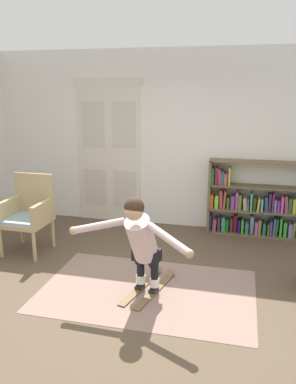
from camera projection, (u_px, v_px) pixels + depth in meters
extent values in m
plane|color=brown|center=(123.00, 297.00, 4.40)|extent=(7.20, 7.20, 0.00)
cube|color=silver|center=(168.00, 140.00, 6.47)|extent=(6.00, 0.10, 2.90)
cube|color=beige|center=(94.00, 154.00, 6.79)|extent=(0.55, 0.04, 2.35)
cube|color=beige|center=(93.00, 124.00, 6.63)|extent=(0.41, 0.01, 0.76)
cube|color=beige|center=(95.00, 187.00, 6.92)|extent=(0.41, 0.01, 0.64)
cube|color=beige|center=(125.00, 155.00, 6.66)|extent=(0.55, 0.04, 2.35)
cube|color=beige|center=(124.00, 125.00, 6.51)|extent=(0.41, 0.01, 0.76)
cube|color=beige|center=(125.00, 189.00, 6.79)|extent=(0.41, 0.01, 0.64)
cube|color=beige|center=(107.00, 81.00, 6.41)|extent=(1.22, 0.04, 0.10)
cube|color=#8C6E62|center=(148.00, 290.00, 4.56)|extent=(2.45, 1.59, 0.01)
cube|color=brown|center=(210.00, 196.00, 6.33)|extent=(0.04, 0.30, 1.19)
cube|color=brown|center=(261.00, 234.00, 6.28)|extent=(1.70, 0.30, 0.02)
cube|color=brown|center=(263.00, 211.00, 6.18)|extent=(1.70, 0.30, 0.02)
cube|color=brown|center=(265.00, 187.00, 6.08)|extent=(1.70, 0.30, 0.02)
cube|color=brown|center=(267.00, 162.00, 5.98)|extent=(1.70, 0.30, 0.02)
cube|color=#513DAD|center=(211.00, 222.00, 6.44)|extent=(0.03, 0.16, 0.25)
cube|color=#81425A|center=(215.00, 224.00, 6.42)|extent=(0.06, 0.22, 0.20)
cube|color=brown|center=(219.00, 223.00, 6.42)|extent=(0.04, 0.19, 0.23)
cube|color=teal|center=(223.00, 224.00, 6.40)|extent=(0.06, 0.16, 0.23)
cube|color=#126310|center=(227.00, 225.00, 6.38)|extent=(0.05, 0.17, 0.21)
cube|color=#512432|center=(231.00, 224.00, 6.36)|extent=(0.04, 0.17, 0.24)
cube|color=maroon|center=(235.00, 223.00, 6.35)|extent=(0.05, 0.15, 0.28)
cube|color=navy|center=(239.00, 226.00, 6.33)|extent=(0.03, 0.22, 0.21)
cube|color=green|center=(242.00, 226.00, 6.32)|extent=(0.04, 0.19, 0.22)
cube|color=#33685A|center=(247.00, 227.00, 6.30)|extent=(0.05, 0.22, 0.19)
cube|color=#6988AC|center=(252.00, 224.00, 6.29)|extent=(0.05, 0.16, 0.29)
cube|color=#A75083|center=(256.00, 227.00, 6.27)|extent=(0.04, 0.21, 0.21)
cube|color=olive|center=(259.00, 227.00, 6.25)|extent=(0.05, 0.17, 0.24)
cube|color=#23615A|center=(264.00, 228.00, 6.25)|extent=(0.04, 0.21, 0.20)
cube|color=#3C551A|center=(268.00, 229.00, 6.23)|extent=(0.03, 0.22, 0.19)
cube|color=#4F398C|center=(271.00, 227.00, 6.22)|extent=(0.03, 0.23, 0.25)
cube|color=#55568D|center=(274.00, 226.00, 6.19)|extent=(0.04, 0.18, 0.29)
cube|color=#1C7543|center=(276.00, 226.00, 6.21)|extent=(0.05, 0.19, 0.28)
cube|color=#4FA439|center=(280.00, 226.00, 6.19)|extent=(0.03, 0.19, 0.30)
cube|color=green|center=(285.00, 229.00, 6.15)|extent=(0.05, 0.16, 0.24)
cube|color=#7370B4|center=(290.00, 229.00, 6.16)|extent=(0.05, 0.23, 0.22)
cube|color=#848C53|center=(294.00, 229.00, 6.15)|extent=(0.06, 0.16, 0.23)
cube|color=#C86627|center=(212.00, 200.00, 6.32)|extent=(0.05, 0.18, 0.23)
cube|color=#81CE2F|center=(217.00, 201.00, 6.32)|extent=(0.06, 0.20, 0.21)
cube|color=#B83F58|center=(221.00, 199.00, 6.31)|extent=(0.06, 0.16, 0.29)
cube|color=#9B4D26|center=(225.00, 199.00, 6.28)|extent=(0.05, 0.17, 0.29)
cube|color=#3A6122|center=(228.00, 202.00, 6.30)|extent=(0.04, 0.15, 0.18)
cube|color=#743E73|center=(233.00, 202.00, 6.25)|extent=(0.06, 0.17, 0.22)
cube|color=#B158CF|center=(237.00, 200.00, 6.24)|extent=(0.04, 0.14, 0.28)
cube|color=olive|center=(240.00, 202.00, 6.23)|extent=(0.05, 0.18, 0.24)
cube|color=tan|center=(245.00, 203.00, 6.23)|extent=(0.07, 0.19, 0.20)
cube|color=#494A7B|center=(248.00, 204.00, 6.20)|extent=(0.03, 0.19, 0.19)
cube|color=#4AA166|center=(251.00, 201.00, 6.17)|extent=(0.03, 0.17, 0.28)
cube|color=#414E26|center=(254.00, 203.00, 6.20)|extent=(0.05, 0.17, 0.21)
cube|color=tan|center=(258.00, 204.00, 6.16)|extent=(0.05, 0.23, 0.21)
cube|color=#61A89A|center=(262.00, 204.00, 6.15)|extent=(0.03, 0.18, 0.20)
cube|color=#2E4B6B|center=(266.00, 204.00, 6.15)|extent=(0.06, 0.17, 0.23)
cube|color=#37314D|center=(270.00, 202.00, 6.13)|extent=(0.04, 0.17, 0.29)
cube|color=#811C5D|center=(273.00, 202.00, 6.11)|extent=(0.03, 0.20, 0.30)
cube|color=teal|center=(275.00, 205.00, 6.12)|extent=(0.03, 0.20, 0.20)
cube|color=purple|center=(278.00, 205.00, 6.11)|extent=(0.05, 0.19, 0.19)
cube|color=#CB4E89|center=(282.00, 204.00, 6.10)|extent=(0.04, 0.23, 0.25)
cube|color=#754251|center=(286.00, 204.00, 6.05)|extent=(0.07, 0.17, 0.27)
cube|color=#355D39|center=(290.00, 205.00, 6.08)|extent=(0.05, 0.18, 0.23)
cube|color=#ACA832|center=(294.00, 206.00, 6.03)|extent=(0.05, 0.15, 0.23)
cube|color=#1D924F|center=(213.00, 175.00, 6.25)|extent=(0.04, 0.19, 0.26)
cube|color=maroon|center=(217.00, 175.00, 6.23)|extent=(0.05, 0.17, 0.27)
cube|color=#A74063|center=(220.00, 176.00, 6.21)|extent=(0.05, 0.17, 0.25)
cube|color=#2C5D66|center=(223.00, 177.00, 6.21)|extent=(0.04, 0.17, 0.21)
cube|color=#9B4B4C|center=(226.00, 179.00, 6.20)|extent=(0.05, 0.18, 0.18)
cube|color=gold|center=(230.00, 176.00, 6.18)|extent=(0.03, 0.21, 0.28)
cylinder|color=tan|center=(1.00, 243.00, 5.41)|extent=(0.05, 0.05, 0.42)
cylinder|color=tan|center=(34.00, 247.00, 5.28)|extent=(0.05, 0.05, 0.42)
cylinder|color=tan|center=(22.00, 230.00, 5.90)|extent=(0.05, 0.05, 0.42)
cylinder|color=tan|center=(53.00, 233.00, 5.77)|extent=(0.05, 0.05, 0.42)
cube|color=tan|center=(26.00, 222.00, 5.53)|extent=(0.61, 0.61, 0.06)
cube|color=#94B2C5|center=(26.00, 219.00, 5.52)|extent=(0.55, 0.55, 0.04)
cube|color=tan|center=(35.00, 193.00, 5.69)|extent=(0.60, 0.07, 0.60)
cube|color=tan|center=(9.00, 209.00, 5.55)|extent=(0.07, 0.56, 0.28)
cube|color=tan|center=(43.00, 212.00, 5.42)|extent=(0.07, 0.56, 0.28)
cube|color=brown|center=(141.00, 287.00, 4.59)|extent=(0.30, 0.91, 0.01)
cube|color=brown|center=(157.00, 271.00, 4.95)|extent=(0.11, 0.13, 0.06)
cube|color=black|center=(140.00, 286.00, 4.57)|extent=(0.11, 0.14, 0.04)
cube|color=brown|center=(154.00, 291.00, 4.51)|extent=(0.30, 0.91, 0.01)
cube|color=brown|center=(170.00, 274.00, 4.87)|extent=(0.11, 0.13, 0.06)
cube|color=black|center=(154.00, 290.00, 4.49)|extent=(0.11, 0.14, 0.04)
cylinder|color=white|center=(141.00, 279.00, 4.56)|extent=(0.13, 0.13, 0.10)
cylinder|color=black|center=(141.00, 263.00, 4.51)|extent=(0.11, 0.11, 0.30)
cylinder|color=black|center=(140.00, 254.00, 4.47)|extent=(0.13, 0.13, 0.22)
cylinder|color=white|center=(154.00, 282.00, 4.49)|extent=(0.13, 0.13, 0.10)
cylinder|color=black|center=(155.00, 266.00, 4.43)|extent=(0.11, 0.11, 0.30)
cylinder|color=black|center=(154.00, 257.00, 4.39)|extent=(0.13, 0.13, 0.22)
cube|color=black|center=(147.00, 255.00, 4.42)|extent=(0.33, 0.24, 0.14)
cylinder|color=beige|center=(142.00, 239.00, 4.27)|extent=(0.38, 0.53, 0.59)
sphere|color=tan|center=(134.00, 211.00, 4.02)|extent=(0.24, 0.24, 0.20)
sphere|color=#382619|center=(134.00, 207.00, 4.02)|extent=(0.25, 0.25, 0.21)
cylinder|color=beige|center=(99.00, 226.00, 4.22)|extent=(0.59, 0.16, 0.21)
sphere|color=tan|center=(73.00, 231.00, 4.27)|extent=(0.11, 0.11, 0.09)
cylinder|color=beige|center=(168.00, 239.00, 3.86)|extent=(0.52, 0.40, 0.21)
sphere|color=tan|center=(189.00, 254.00, 3.67)|extent=(0.11, 0.11, 0.09)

